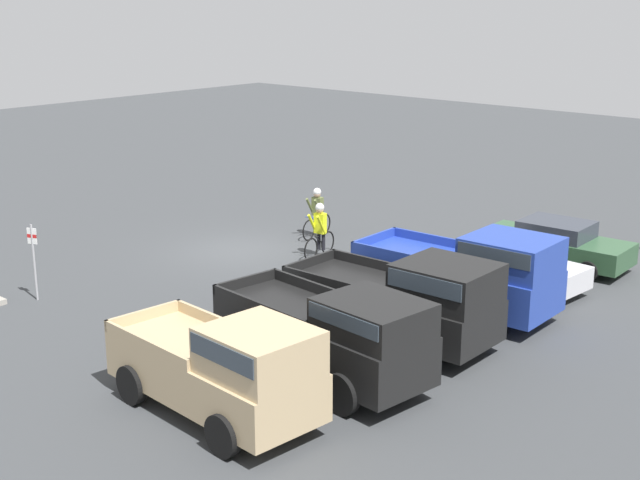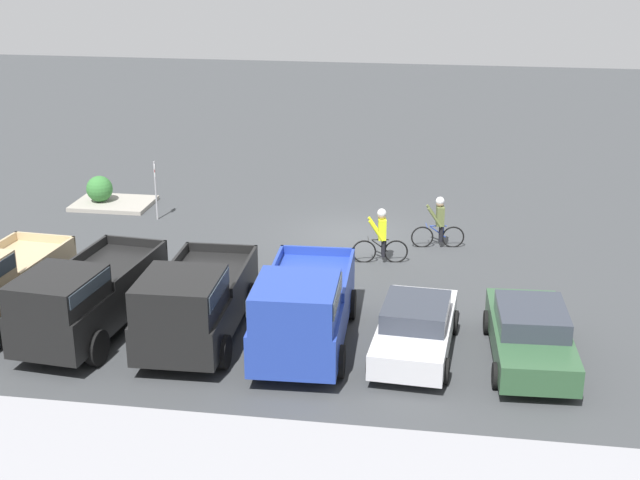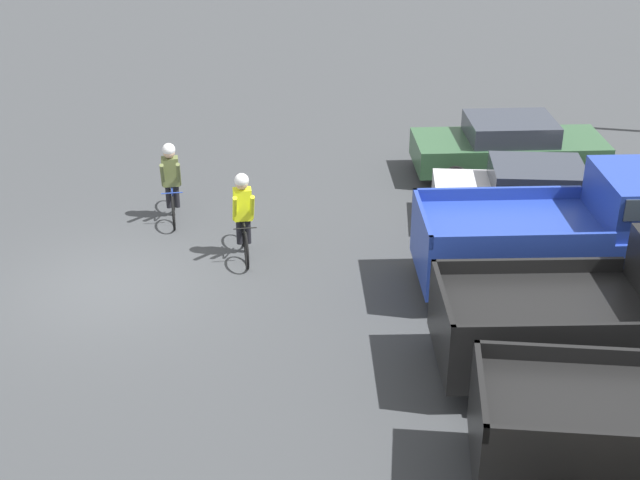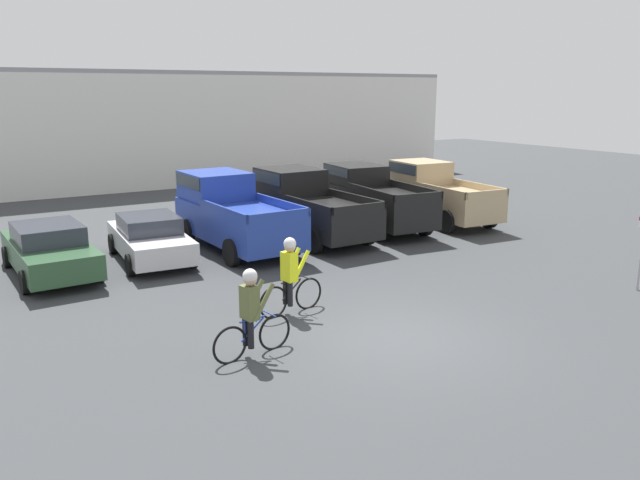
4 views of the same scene
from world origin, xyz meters
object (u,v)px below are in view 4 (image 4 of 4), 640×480
at_px(cyclist_1, 251,311).
at_px(pickup_truck_3, 436,192).
at_px(sedan_0, 49,249).
at_px(pickup_truck_1, 306,203).
at_px(cyclist_0, 290,274).
at_px(pickup_truck_0, 231,211).
at_px(pickup_truck_2, 372,196).
at_px(sedan_1, 150,238).

bearing_deg(cyclist_1, pickup_truck_3, 34.58).
bearing_deg(pickup_truck_3, sedan_0, -179.51).
relative_size(pickup_truck_1, pickup_truck_3, 1.06).
height_order(sedan_0, cyclist_0, cyclist_0).
distance_m(pickup_truck_0, pickup_truck_1, 2.81).
relative_size(pickup_truck_3, cyclist_1, 2.87).
bearing_deg(pickup_truck_2, cyclist_0, -136.53).
bearing_deg(sedan_0, cyclist_1, -72.58).
bearing_deg(pickup_truck_2, cyclist_1, -136.42).
distance_m(sedan_1, cyclist_0, 6.36).
bearing_deg(sedan_0, pickup_truck_3, 0.49).
xyz_separation_m(pickup_truck_1, cyclist_0, (-4.16, -6.55, -0.24)).
distance_m(pickup_truck_0, pickup_truck_2, 5.66).
relative_size(pickup_truck_0, pickup_truck_1, 1.03).
bearing_deg(pickup_truck_0, pickup_truck_3, -1.96).
bearing_deg(pickup_truck_1, sedan_1, -176.41).
distance_m(pickup_truck_2, pickup_truck_3, 2.82).
bearing_deg(sedan_0, pickup_truck_2, 2.52).
xyz_separation_m(pickup_truck_2, cyclist_0, (-7.01, -6.65, -0.23)).
xyz_separation_m(sedan_1, cyclist_1, (-0.33, -7.90, 0.21)).
bearing_deg(sedan_1, pickup_truck_1, 3.59).
bearing_deg(pickup_truck_0, sedan_0, -175.81).
bearing_deg(cyclist_0, sedan_1, 102.98).
relative_size(sedan_0, cyclist_0, 2.58).
height_order(sedan_1, cyclist_0, cyclist_0).
distance_m(sedan_1, cyclist_1, 7.91).
bearing_deg(pickup_truck_2, pickup_truck_1, -178.00).
height_order(cyclist_0, cyclist_1, cyclist_0).
relative_size(sedan_1, pickup_truck_3, 0.87).
bearing_deg(pickup_truck_0, cyclist_1, -110.66).
xyz_separation_m(pickup_truck_1, pickup_truck_3, (5.64, -0.27, -0.01)).
xyz_separation_m(pickup_truck_0, cyclist_0, (-1.35, -6.56, -0.26)).
height_order(pickup_truck_0, pickup_truck_3, pickup_truck_0).
bearing_deg(cyclist_1, pickup_truck_1, 54.33).
xyz_separation_m(pickup_truck_0, pickup_truck_3, (8.45, -0.29, -0.03)).
bearing_deg(sedan_0, sedan_1, 0.90).
xyz_separation_m(sedan_1, pickup_truck_0, (2.78, 0.37, 0.50)).
distance_m(sedan_1, pickup_truck_2, 8.46).
bearing_deg(sedan_0, pickup_truck_0, 4.19).
bearing_deg(sedan_1, cyclist_1, -92.43).
bearing_deg(pickup_truck_2, sedan_1, -176.95).
distance_m(pickup_truck_3, cyclist_0, 11.64).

